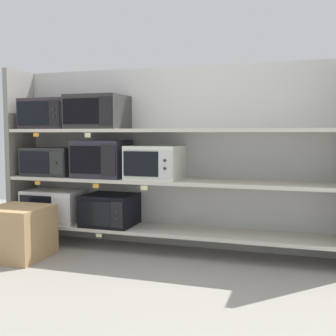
% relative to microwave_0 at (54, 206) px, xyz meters
% --- Properties ---
extents(ground, '(6.97, 6.00, 0.02)m').
position_rel_microwave_0_xyz_m(ground, '(1.15, -1.00, -0.36)').
color(ground, gray).
extents(back_panel, '(3.17, 0.04, 1.65)m').
position_rel_microwave_0_xyz_m(back_panel, '(1.15, 0.23, 0.47)').
color(back_panel, '#B2B2AD').
rests_on(back_panel, ground).
extents(upright_left, '(0.05, 0.42, 1.65)m').
position_rel_microwave_0_xyz_m(upright_left, '(-0.36, 0.00, 0.47)').
color(upright_left, gray).
rests_on(upright_left, ground).
extents(shelf_0, '(2.97, 0.42, 0.03)m').
position_rel_microwave_0_xyz_m(shelf_0, '(1.15, 0.00, -0.16)').
color(shelf_0, beige).
rests_on(shelf_0, ground).
extents(microwave_0, '(0.55, 0.37, 0.30)m').
position_rel_microwave_0_xyz_m(microwave_0, '(0.00, 0.00, 0.00)').
color(microwave_0, silver).
rests_on(microwave_0, shelf_0).
extents(microwave_1, '(0.46, 0.43, 0.28)m').
position_rel_microwave_0_xyz_m(microwave_1, '(0.59, 0.00, -0.01)').
color(microwave_1, black).
rests_on(microwave_1, shelf_0).
extents(price_tag_0, '(0.07, 0.00, 0.04)m').
position_rel_microwave_0_xyz_m(price_tag_0, '(0.05, -0.21, -0.21)').
color(price_tag_0, white).
extents(price_tag_1, '(0.05, 0.00, 0.03)m').
position_rel_microwave_0_xyz_m(price_tag_1, '(0.58, -0.21, -0.20)').
color(price_tag_1, beige).
extents(shelf_1, '(2.97, 0.42, 0.03)m').
position_rel_microwave_0_xyz_m(shelf_1, '(1.15, 0.00, 0.28)').
color(shelf_1, beige).
extents(microwave_2, '(0.49, 0.34, 0.27)m').
position_rel_microwave_0_xyz_m(microwave_2, '(-0.03, 0.00, 0.43)').
color(microwave_2, '#292C2B').
rests_on(microwave_2, shelf_1).
extents(microwave_3, '(0.47, 0.38, 0.34)m').
position_rel_microwave_0_xyz_m(microwave_3, '(0.51, 0.00, 0.46)').
color(microwave_3, '#292733').
rests_on(microwave_3, shelf_1).
extents(microwave_4, '(0.45, 0.43, 0.29)m').
position_rel_microwave_0_xyz_m(microwave_4, '(1.03, 0.00, 0.44)').
color(microwave_4, silver).
rests_on(microwave_4, shelf_1).
extents(price_tag_2, '(0.06, 0.00, 0.03)m').
position_rel_microwave_0_xyz_m(price_tag_2, '(-0.03, -0.21, 0.24)').
color(price_tag_2, orange).
extents(price_tag_3, '(0.06, 0.00, 0.04)m').
position_rel_microwave_0_xyz_m(price_tag_3, '(0.56, -0.21, 0.24)').
color(price_tag_3, orange).
extents(price_tag_4, '(0.06, 0.00, 0.04)m').
position_rel_microwave_0_xyz_m(price_tag_4, '(1.01, -0.21, 0.24)').
color(price_tag_4, beige).
extents(shelf_2, '(2.97, 0.42, 0.03)m').
position_rel_microwave_0_xyz_m(shelf_2, '(1.15, 0.00, 0.72)').
color(shelf_2, beige).
extents(microwave_5, '(0.47, 0.37, 0.28)m').
position_rel_microwave_0_xyz_m(microwave_5, '(-0.04, 0.00, 0.88)').
color(microwave_5, '#332B30').
rests_on(microwave_5, shelf_2).
extents(microwave_6, '(0.50, 0.43, 0.30)m').
position_rel_microwave_0_xyz_m(microwave_6, '(0.48, 0.00, 0.89)').
color(microwave_6, '#2E2D2C').
rests_on(microwave_6, shelf_2).
extents(price_tag_5, '(0.06, 0.00, 0.03)m').
position_rel_microwave_0_xyz_m(price_tag_5, '(-0.04, -0.21, 0.68)').
color(price_tag_5, orange).
extents(price_tag_6, '(0.06, 0.00, 0.04)m').
position_rel_microwave_0_xyz_m(price_tag_6, '(0.48, -0.21, 0.68)').
color(price_tag_6, beige).
extents(shipping_carton, '(0.47, 0.47, 0.43)m').
position_rel_microwave_0_xyz_m(shipping_carton, '(0.00, -0.55, -0.14)').
color(shipping_carton, tan).
rests_on(shipping_carton, ground).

